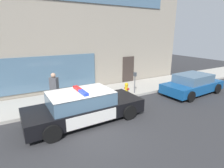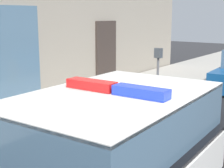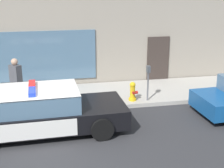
% 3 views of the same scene
% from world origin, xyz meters
% --- Properties ---
extents(police_cruiser, '(5.25, 2.28, 1.49)m').
position_xyz_m(police_cruiser, '(0.13, 0.82, 0.68)').
color(police_cruiser, black).
rests_on(police_cruiser, ground).
extents(fire_hydrant, '(0.34, 0.39, 0.73)m').
position_xyz_m(fire_hydrant, '(3.54, 2.54, 0.50)').
color(fire_hydrant, gold).
rests_on(fire_hydrant, sidewalk).
extents(parking_meter, '(0.12, 0.18, 1.34)m').
position_xyz_m(parking_meter, '(4.10, 2.45, 1.08)').
color(parking_meter, slate).
rests_on(parking_meter, sidewalk).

